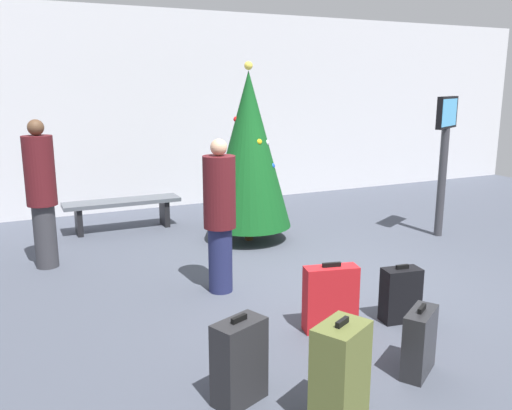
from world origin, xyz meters
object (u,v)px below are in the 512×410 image
object	(u,v)px
flight_info_kiosk	(445,144)
traveller_0	(41,191)
suitcase_4	(330,298)
traveller_1	(220,213)
suitcase_1	(401,295)
holiday_tree	(249,150)
waiting_bench	(122,207)
suitcase_2	(239,362)
suitcase_3	(340,376)
suitcase_0	(419,342)

from	to	relation	value
flight_info_kiosk	traveller_0	distance (m)	5.61
flight_info_kiosk	suitcase_4	bearing A→B (deg)	-148.14
traveller_1	suitcase_1	world-z (taller)	traveller_1
suitcase_1	holiday_tree	bearing A→B (deg)	93.27
holiday_tree	flight_info_kiosk	distance (m)	2.89
traveller_0	suitcase_1	xyz separation A→B (m)	(2.97, -3.14, -0.71)
holiday_tree	traveller_1	distance (m)	2.07
flight_info_kiosk	traveller_0	size ratio (longest dim) A/B	1.13
waiting_bench	suitcase_1	world-z (taller)	suitcase_1
flight_info_kiosk	suitcase_2	distance (m)	5.35
holiday_tree	suitcase_3	bearing A→B (deg)	-106.60
suitcase_3	suitcase_2	bearing A→B (deg)	132.49
waiting_bench	traveller_0	bearing A→B (deg)	-131.85
holiday_tree	waiting_bench	xyz separation A→B (m)	(-1.57, 1.36, -0.96)
traveller_0	suitcase_2	xyz separation A→B (m)	(1.03, -3.72, -0.66)
flight_info_kiosk	traveller_0	world-z (taller)	flight_info_kiosk
flight_info_kiosk	suitcase_0	world-z (taller)	flight_info_kiosk
suitcase_4	waiting_bench	bearing A→B (deg)	103.18
waiting_bench	traveller_0	size ratio (longest dim) A/B	0.97
holiday_tree	suitcase_0	bearing A→B (deg)	-94.73
flight_info_kiosk	waiting_bench	xyz separation A→B (m)	(-4.28, 2.36, -1.02)
waiting_bench	traveller_1	world-z (taller)	traveller_1
traveller_0	suitcase_3	distance (m)	4.57
suitcase_0	suitcase_4	distance (m)	0.98
suitcase_1	suitcase_4	world-z (taller)	suitcase_4
waiting_bench	suitcase_3	size ratio (longest dim) A/B	2.33
traveller_1	suitcase_4	bearing A→B (deg)	-66.77
holiday_tree	suitcase_3	world-z (taller)	holiday_tree
traveller_0	suitcase_2	world-z (taller)	traveller_0
suitcase_2	suitcase_3	world-z (taller)	suitcase_3
waiting_bench	suitcase_0	xyz separation A→B (m)	(1.24, -5.34, -0.10)
traveller_1	suitcase_1	size ratio (longest dim) A/B	2.97
waiting_bench	traveller_1	size ratio (longest dim) A/B	1.06
waiting_bench	suitcase_4	size ratio (longest dim) A/B	2.72
suitcase_1	suitcase_0	bearing A→B (deg)	-121.47
flight_info_kiosk	traveller_1	distance (m)	3.92
waiting_bench	suitcase_3	distance (m)	5.64
holiday_tree	traveller_0	xyz separation A→B (m)	(-2.79, -0.01, -0.36)
flight_info_kiosk	suitcase_4	xyz separation A→B (m)	(-3.25, -2.02, -1.08)
traveller_1	suitcase_4	size ratio (longest dim) A/B	2.57
suitcase_1	suitcase_2	size ratio (longest dim) A/B	0.86
waiting_bench	suitcase_2	world-z (taller)	suitcase_2
suitcase_0	suitcase_3	xyz separation A→B (m)	(-0.94, -0.29, 0.10)
flight_info_kiosk	suitcase_4	world-z (taller)	flight_info_kiosk
traveller_1	suitcase_2	world-z (taller)	traveller_1
traveller_1	suitcase_2	distance (m)	2.22
suitcase_0	suitcase_1	size ratio (longest dim) A/B	1.00
suitcase_0	suitcase_4	world-z (taller)	suitcase_4
flight_info_kiosk	traveller_1	bearing A→B (deg)	-169.80
suitcase_0	waiting_bench	bearing A→B (deg)	103.05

